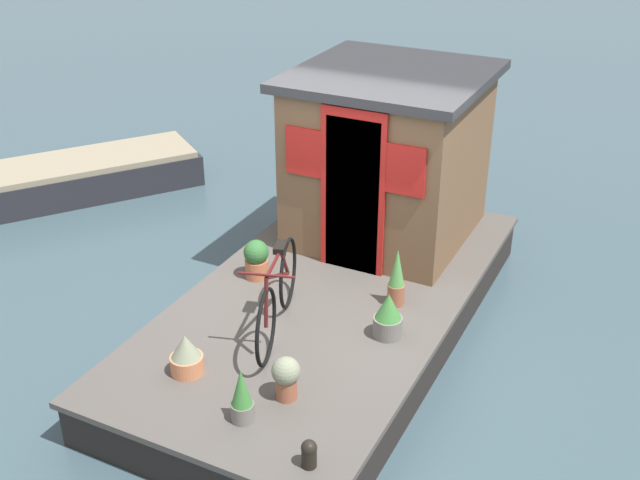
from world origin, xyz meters
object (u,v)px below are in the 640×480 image
(houseboat_cabin, at_px, (388,155))
(potted_plant_basil, at_px, (186,355))
(potted_plant_geranium, at_px, (286,376))
(mooring_bollard, at_px, (309,453))
(bicycle, at_px, (278,295))
(potted_plant_fern, at_px, (242,397))
(potted_plant_sage, at_px, (256,259))
(potted_plant_thyme, at_px, (397,278))
(dinghy_boat, at_px, (80,177))
(potted_plant_mint, at_px, (388,316))

(houseboat_cabin, bearing_deg, potted_plant_basil, 171.01)
(houseboat_cabin, distance_m, potted_plant_geranium, 3.30)
(houseboat_cabin, relative_size, mooring_bollard, 8.86)
(bicycle, height_order, potted_plant_geranium, bicycle)
(bicycle, height_order, potted_plant_fern, bicycle)
(bicycle, bearing_deg, potted_plant_basil, 156.89)
(bicycle, bearing_deg, potted_plant_sage, 41.81)
(potted_plant_thyme, relative_size, potted_plant_fern, 1.27)
(houseboat_cabin, relative_size, dinghy_boat, 0.62)
(bicycle, bearing_deg, potted_plant_mint, -68.19)
(potted_plant_sage, relative_size, potted_plant_fern, 0.89)
(potted_plant_basil, bearing_deg, potted_plant_sage, 10.05)
(potted_plant_fern, bearing_deg, potted_plant_geranium, -23.96)
(potted_plant_thyme, relative_size, mooring_bollard, 2.61)
(mooring_bollard, bearing_deg, dinghy_boat, 55.76)
(potted_plant_basil, distance_m, mooring_bollard, 1.58)
(potted_plant_fern, bearing_deg, potted_plant_sage, 27.76)
(potted_plant_basil, relative_size, potted_plant_thyme, 0.62)
(potted_plant_thyme, height_order, potted_plant_mint, potted_plant_thyme)
(houseboat_cabin, xyz_separation_m, potted_plant_fern, (-3.59, -0.25, -0.75))
(houseboat_cabin, relative_size, potted_plant_thyme, 3.39)
(potted_plant_basil, bearing_deg, potted_plant_geranium, -84.89)
(bicycle, distance_m, dinghy_boat, 5.31)
(potted_plant_geranium, relative_size, potted_plant_sage, 0.91)
(potted_plant_basil, relative_size, potted_plant_mint, 0.85)
(bicycle, bearing_deg, houseboat_cabin, -3.00)
(potted_plant_geranium, relative_size, dinghy_boat, 0.12)
(potted_plant_sage, bearing_deg, potted_plant_thyme, -83.99)
(potted_plant_basil, distance_m, potted_plant_mint, 1.88)
(potted_plant_sage, bearing_deg, bicycle, -138.19)
(potted_plant_sage, bearing_deg, potted_plant_geranium, -142.47)
(potted_plant_thyme, xyz_separation_m, dinghy_boat, (1.51, 5.49, -0.52))
(houseboat_cabin, xyz_separation_m, potted_plant_thyme, (-1.41, -0.70, -0.68))
(potted_plant_thyme, bearing_deg, potted_plant_fern, 168.32)
(potted_plant_fern, height_order, mooring_bollard, potted_plant_fern)
(potted_plant_thyme, height_order, mooring_bollard, potted_plant_thyme)
(potted_plant_geranium, height_order, mooring_bollard, potted_plant_geranium)
(potted_plant_thyme, height_order, potted_plant_sage, potted_plant_thyme)
(houseboat_cabin, bearing_deg, bicycle, 177.00)
(bicycle, relative_size, mooring_bollard, 6.78)
(potted_plant_fern, bearing_deg, bicycle, 16.48)
(potted_plant_sage, bearing_deg, potted_plant_mint, -103.45)
(potted_plant_sage, height_order, mooring_bollard, potted_plant_sage)
(potted_plant_geranium, distance_m, potted_plant_fern, 0.44)
(houseboat_cabin, distance_m, potted_plant_mint, 2.27)
(potted_plant_fern, distance_m, mooring_bollard, 0.76)
(potted_plant_geranium, bearing_deg, houseboat_cabin, 7.58)
(bicycle, xyz_separation_m, potted_plant_sage, (0.78, 0.70, -0.17))
(houseboat_cabin, relative_size, potted_plant_basil, 5.48)
(potted_plant_thyme, xyz_separation_m, potted_plant_mint, (-0.56, -0.14, -0.08))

